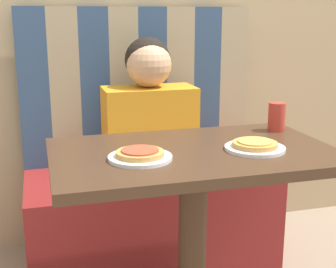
# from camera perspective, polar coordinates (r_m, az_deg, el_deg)

# --- Properties ---
(booth_seat) EXTENTS (1.18, 0.56, 0.45)m
(booth_seat) POSITION_cam_1_polar(r_m,az_deg,el_deg) (2.36, -2.16, -9.97)
(booth_seat) COLOR maroon
(booth_seat) RESTS_ON ground_plane
(booth_backrest) EXTENTS (1.18, 0.06, 0.79)m
(booth_backrest) POSITION_cam_1_polar(r_m,az_deg,el_deg) (2.42, -3.69, 5.90)
(booth_backrest) COLOR navy
(booth_backrest) RESTS_ON booth_seat
(dining_table) EXTENTS (0.96, 0.59, 0.75)m
(dining_table) POSITION_cam_1_polar(r_m,az_deg,el_deg) (1.63, 3.09, -5.82)
(dining_table) COLOR #422B1C
(dining_table) RESTS_ON ground_plane
(person) EXTENTS (0.43, 0.24, 0.65)m
(person) POSITION_cam_1_polar(r_m,az_deg,el_deg) (2.20, -2.31, 2.97)
(person) COLOR orange
(person) RESTS_ON booth_seat
(plate_left) EXTENTS (0.21, 0.21, 0.01)m
(plate_left) POSITION_cam_1_polar(r_m,az_deg,el_deg) (1.49, -3.42, -2.89)
(plate_left) COLOR white
(plate_left) RESTS_ON dining_table
(plate_right) EXTENTS (0.21, 0.21, 0.01)m
(plate_right) POSITION_cam_1_polar(r_m,az_deg,el_deg) (1.62, 10.54, -1.71)
(plate_right) COLOR white
(plate_right) RESTS_ON dining_table
(pizza_left) EXTENTS (0.15, 0.15, 0.02)m
(pizza_left) POSITION_cam_1_polar(r_m,az_deg,el_deg) (1.48, -3.43, -2.31)
(pizza_left) COLOR #C68E47
(pizza_left) RESTS_ON plate_left
(pizza_right) EXTENTS (0.15, 0.15, 0.02)m
(pizza_right) POSITION_cam_1_polar(r_m,az_deg,el_deg) (1.61, 10.56, -1.18)
(pizza_right) COLOR #C68E47
(pizza_right) RESTS_ON plate_right
(drinking_cup) EXTENTS (0.07, 0.07, 0.11)m
(drinking_cup) POSITION_cam_1_polar(r_m,az_deg,el_deg) (1.89, 13.10, 2.06)
(drinking_cup) COLOR #B23328
(drinking_cup) RESTS_ON dining_table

